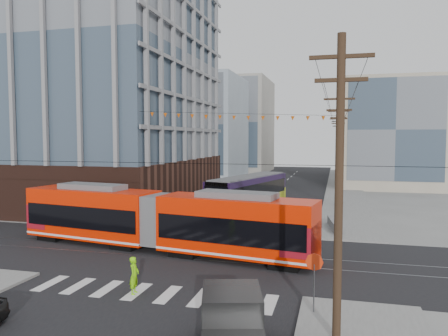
# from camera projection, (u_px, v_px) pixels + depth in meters

# --- Properties ---
(ground) EXTENTS (160.00, 160.00, 0.00)m
(ground) POSITION_uv_depth(u_px,v_px,m) (175.00, 274.00, 23.67)
(ground) COLOR slate
(office_building) EXTENTS (30.00, 25.00, 28.60)m
(office_building) POSITION_uv_depth(u_px,v_px,m) (67.00, 78.00, 50.41)
(office_building) COLOR #381E16
(office_building) RESTS_ON ground
(bg_bldg_nw_near) EXTENTS (18.00, 16.00, 18.00)m
(bg_bldg_nw_near) POSITION_uv_depth(u_px,v_px,m) (190.00, 129.00, 77.52)
(bg_bldg_nw_near) COLOR #8C99A5
(bg_bldg_nw_near) RESTS_ON ground
(bg_bldg_ne_near) EXTENTS (14.00, 14.00, 16.00)m
(bg_bldg_ne_near) POSITION_uv_depth(u_px,v_px,m) (390.00, 134.00, 65.46)
(bg_bldg_ne_near) COLOR gray
(bg_bldg_ne_near) RESTS_ON ground
(bg_bldg_nw_far) EXTENTS (16.00, 18.00, 20.00)m
(bg_bldg_nw_far) POSITION_uv_depth(u_px,v_px,m) (232.00, 126.00, 96.01)
(bg_bldg_nw_far) COLOR gray
(bg_bldg_nw_far) RESTS_ON ground
(bg_bldg_ne_far) EXTENTS (16.00, 16.00, 14.00)m
(bg_bldg_ne_far) POSITION_uv_depth(u_px,v_px,m) (388.00, 140.00, 84.34)
(bg_bldg_ne_far) COLOR #8C99A5
(bg_bldg_ne_far) RESTS_ON ground
(utility_pole_near) EXTENTS (0.30, 0.30, 11.00)m
(utility_pole_near) POSITION_uv_depth(u_px,v_px,m) (339.00, 192.00, 15.37)
(utility_pole_near) COLOR black
(utility_pole_near) RESTS_ON ground
(utility_pole_far) EXTENTS (0.30, 0.30, 11.00)m
(utility_pole_far) POSITION_uv_depth(u_px,v_px,m) (338.00, 149.00, 75.24)
(utility_pole_far) COLOR black
(utility_pole_far) RESTS_ON ground
(streetcar) EXTENTS (20.90, 6.24, 3.99)m
(streetcar) POSITION_uv_depth(u_px,v_px,m) (159.00, 220.00, 28.64)
(streetcar) COLOR red
(streetcar) RESTS_ON ground
(city_bus) EXTENTS (6.10, 13.24, 3.67)m
(city_bus) POSITION_uv_depth(u_px,v_px,m) (249.00, 193.00, 44.08)
(city_bus) COLOR black
(city_bus) RESTS_ON ground
(parked_car_silver) EXTENTS (2.12, 5.08, 1.63)m
(parked_car_silver) POSITION_uv_depth(u_px,v_px,m) (171.00, 216.00, 36.87)
(parked_car_silver) COLOR silver
(parked_car_silver) RESTS_ON ground
(parked_car_white) EXTENTS (3.24, 4.91, 1.32)m
(parked_car_white) POSITION_uv_depth(u_px,v_px,m) (194.00, 206.00, 43.19)
(parked_car_white) COLOR silver
(parked_car_white) RESTS_ON ground
(parked_car_grey) EXTENTS (2.31, 4.44, 1.20)m
(parked_car_grey) POSITION_uv_depth(u_px,v_px,m) (208.00, 196.00, 50.71)
(parked_car_grey) COLOR slate
(parked_car_grey) RESTS_ON ground
(pedestrian) EXTENTS (0.50, 0.70, 1.79)m
(pedestrian) POSITION_uv_depth(u_px,v_px,m) (134.00, 275.00, 20.65)
(pedestrian) COLOR #7BDA0B
(pedestrian) RESTS_ON ground
(stop_sign) EXTENTS (0.77, 0.77, 2.45)m
(stop_sign) POSITION_uv_depth(u_px,v_px,m) (314.00, 286.00, 18.14)
(stop_sign) COLOR red
(stop_sign) RESTS_ON ground
(jersey_barrier) EXTENTS (1.51, 4.25, 0.83)m
(jersey_barrier) POSITION_uv_depth(u_px,v_px,m) (334.00, 225.00, 34.97)
(jersey_barrier) COLOR gray
(jersey_barrier) RESTS_ON ground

